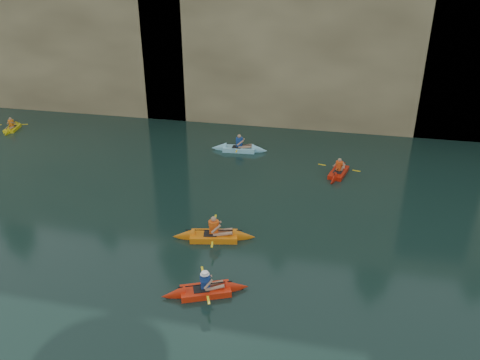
# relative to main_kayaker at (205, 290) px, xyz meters

# --- Properties ---
(ground) EXTENTS (160.00, 160.00, 0.00)m
(ground) POSITION_rel_main_kayaker_xyz_m (-0.07, -2.74, -0.15)
(ground) COLOR black
(ground) RESTS_ON ground
(cliff) EXTENTS (70.00, 16.00, 12.00)m
(cliff) POSITION_rel_main_kayaker_xyz_m (-0.07, 27.26, 5.85)
(cliff) COLOR tan
(cliff) RESTS_ON ground
(cliff_slab_west) EXTENTS (26.00, 2.40, 10.56)m
(cliff_slab_west) POSITION_rel_main_kayaker_xyz_m (-20.07, 19.86, 5.13)
(cliff_slab_west) COLOR tan
(cliff_slab_west) RESTS_ON ground
(cliff_slab_center) EXTENTS (24.00, 2.40, 11.40)m
(cliff_slab_center) POSITION_rel_main_kayaker_xyz_m (1.93, 19.86, 5.55)
(cliff_slab_center) COLOR tan
(cliff_slab_center) RESTS_ON ground
(sea_cave_west) EXTENTS (4.50, 1.00, 4.00)m
(sea_cave_west) POSITION_rel_main_kayaker_xyz_m (-18.07, 19.21, 1.85)
(sea_cave_west) COLOR black
(sea_cave_west) RESTS_ON ground
(sea_cave_center) EXTENTS (3.50, 1.00, 3.20)m
(sea_cave_center) POSITION_rel_main_kayaker_xyz_m (-4.07, 19.21, 1.45)
(sea_cave_center) COLOR black
(sea_cave_center) RESTS_ON ground
(sea_cave_east) EXTENTS (5.00, 1.00, 4.50)m
(sea_cave_east) POSITION_rel_main_kayaker_xyz_m (9.93, 19.21, 2.10)
(sea_cave_east) COLOR black
(sea_cave_east) RESTS_ON ground
(main_kayaker) EXTENTS (3.15, 2.00, 1.16)m
(main_kayaker) POSITION_rel_main_kayaker_xyz_m (0.00, 0.00, 0.00)
(main_kayaker) COLOR red
(main_kayaker) RESTS_ON ground
(kayaker_orange) EXTENTS (3.62, 2.59, 1.35)m
(kayaker_orange) POSITION_rel_main_kayaker_xyz_m (-0.68, 3.55, 0.01)
(kayaker_orange) COLOR orange
(kayaker_orange) RESTS_ON ground
(kayaker_red_far) EXTENTS (2.31, 3.31, 1.19)m
(kayaker_red_far) POSITION_rel_main_kayaker_xyz_m (4.25, 11.48, -0.01)
(kayaker_red_far) COLOR red
(kayaker_red_far) RESTS_ON ground
(kayaker_yellow) EXTENTS (2.16, 2.81, 1.11)m
(kayaker_yellow) POSITION_rel_main_kayaker_xyz_m (-18.29, 14.10, -0.02)
(kayaker_yellow) COLOR yellow
(kayaker_yellow) RESTS_ON ground
(kayaker_ltblue_mid) EXTENTS (3.57, 2.62, 1.35)m
(kayaker_ltblue_mid) POSITION_rel_main_kayaker_xyz_m (-1.89, 13.69, 0.01)
(kayaker_ltblue_mid) COLOR #98EAFF
(kayaker_ltblue_mid) RESTS_ON ground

